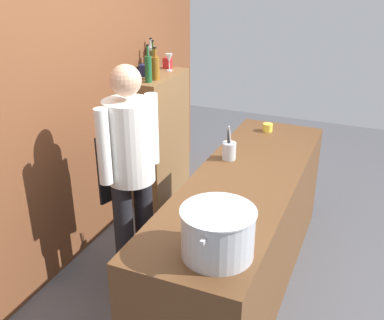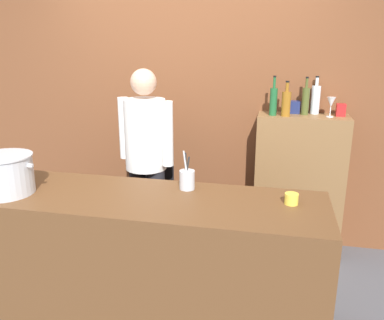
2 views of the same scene
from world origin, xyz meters
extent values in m
plane|color=#4C4C51|center=(0.00, 0.00, 0.00)|extent=(8.00, 8.00, 0.00)
cube|color=brown|center=(0.00, 1.40, 1.50)|extent=(4.40, 0.10, 3.00)
cube|color=brown|center=(0.00, 0.00, 0.45)|extent=(2.38, 0.70, 0.90)
cube|color=brown|center=(1.04, 1.19, 0.63)|extent=(0.76, 0.32, 1.26)
cylinder|color=black|center=(-0.13, 0.73, 0.42)|extent=(0.14, 0.14, 0.84)
cylinder|color=black|center=(-0.32, 0.80, 0.42)|extent=(0.14, 0.14, 0.84)
cylinder|color=white|center=(-0.22, 0.76, 1.13)|extent=(0.34, 0.34, 0.58)
cube|color=black|center=(-0.17, 0.94, 0.89)|extent=(0.29, 0.11, 0.52)
cylinder|color=white|center=(-0.02, 0.70, 1.16)|extent=(0.09, 0.09, 0.52)
cylinder|color=white|center=(-0.43, 0.83, 1.16)|extent=(0.09, 0.09, 0.52)
sphere|color=tan|center=(-0.22, 0.76, 1.55)|extent=(0.21, 0.21, 0.21)
cylinder|color=#B7BABF|center=(-0.90, -0.13, 1.02)|extent=(0.37, 0.37, 0.25)
cylinder|color=#B7BABF|center=(-0.90, -0.13, 1.15)|extent=(0.39, 0.39, 0.01)
cube|color=#B7BABF|center=(-1.10, -0.13, 1.10)|extent=(0.04, 0.02, 0.02)
cube|color=#B7BABF|center=(-0.69, -0.13, 1.10)|extent=(0.04, 0.02, 0.02)
cylinder|color=#B7BABF|center=(0.26, 0.20, 0.97)|extent=(0.10, 0.10, 0.13)
cylinder|color=#262626|center=(0.25, 0.21, 1.02)|extent=(0.04, 0.02, 0.21)
cylinder|color=#B7BABF|center=(0.25, 0.19, 1.04)|extent=(0.05, 0.03, 0.25)
cylinder|color=#262626|center=(0.25, 0.20, 1.04)|extent=(0.02, 0.02, 0.24)
cylinder|color=yellow|center=(0.94, 0.08, 0.93)|extent=(0.08, 0.08, 0.07)
cylinder|color=#8C5919|center=(0.89, 1.13, 1.36)|extent=(0.08, 0.08, 0.20)
cylinder|color=#8C5919|center=(0.89, 1.13, 1.50)|extent=(0.03, 0.03, 0.08)
cylinder|color=black|center=(0.89, 1.13, 1.55)|extent=(0.03, 0.03, 0.01)
cylinder|color=#1E592D|center=(0.79, 1.14, 1.38)|extent=(0.06, 0.06, 0.23)
cylinder|color=#1E592D|center=(0.79, 1.14, 1.54)|extent=(0.02, 0.02, 0.09)
cylinder|color=black|center=(0.79, 1.14, 1.59)|extent=(0.03, 0.03, 0.01)
cylinder|color=#475123|center=(1.05, 1.23, 1.38)|extent=(0.06, 0.06, 0.23)
cylinder|color=#475123|center=(1.05, 1.23, 1.53)|extent=(0.02, 0.02, 0.08)
cylinder|color=black|center=(1.05, 1.23, 1.57)|extent=(0.03, 0.03, 0.01)
cylinder|color=silver|center=(1.14, 1.29, 1.38)|extent=(0.08, 0.08, 0.24)
cylinder|color=silver|center=(1.14, 1.29, 1.54)|extent=(0.03, 0.03, 0.07)
cylinder|color=black|center=(1.14, 1.29, 1.58)|extent=(0.03, 0.03, 0.01)
cylinder|color=silver|center=(1.25, 1.16, 1.26)|extent=(0.06, 0.06, 0.01)
cylinder|color=silver|center=(1.25, 1.16, 1.31)|extent=(0.01, 0.01, 0.08)
cone|color=silver|center=(1.25, 1.16, 1.38)|extent=(0.07, 0.07, 0.08)
cube|color=red|center=(1.34, 1.22, 1.31)|extent=(0.07, 0.07, 0.10)
cube|color=navy|center=(0.97, 1.28, 1.32)|extent=(0.08, 0.08, 0.11)
camera|label=1|loc=(-2.73, -0.76, 2.30)|focal=42.90mm
camera|label=2|loc=(0.83, -2.26, 1.86)|focal=37.15mm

